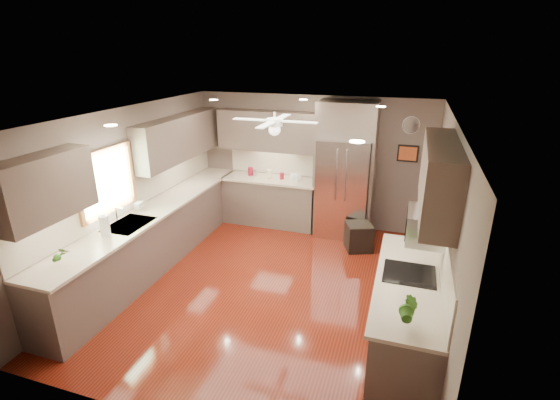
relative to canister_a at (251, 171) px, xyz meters
The scene contains 28 objects.
floor 2.73m from the canister_a, 62.60° to the right, with size 5.00×5.00×0.00m, color #4D120A.
ceiling 2.93m from the canister_a, 62.60° to the right, with size 5.00×5.00×0.00m, color white.
wall_back 1.21m from the canister_a, 12.29° to the left, with size 4.50×4.50×0.00m, color brown.
wall_front 4.89m from the canister_a, 76.22° to the right, with size 4.50×4.50×0.00m, color brown.
wall_left 2.51m from the canister_a, 115.79° to the right, with size 5.00×5.00×0.00m, color brown.
wall_right 4.09m from the canister_a, 33.34° to the right, with size 5.00×5.00×0.00m, color brown.
canister_a is the anchor object (origin of this frame).
canister_b 0.11m from the canister_a, 17.06° to the right, with size 0.08×0.08×0.12m, color silver.
canister_c 0.43m from the canister_a, ahead, with size 0.10×0.10×0.16m, color beige.
canister_d 0.66m from the canister_a, ahead, with size 0.08×0.08×0.13m, color maroon.
soap_bottle 2.43m from the canister_a, 112.28° to the right, with size 0.09×0.09×0.20m, color white.
potted_plant_left 4.05m from the canister_a, 100.95° to the right, with size 0.14×0.10×0.27m, color #2B5A19.
potted_plant_right 4.93m from the canister_a, 51.49° to the right, with size 0.17×0.14×0.31m, color #2B5A19.
bowl 0.94m from the canister_a, ahead, with size 0.24×0.24×0.06m, color beige.
left_run 2.30m from the canister_a, 110.65° to the right, with size 0.65×4.70×1.45m.
back_run 0.69m from the canister_a, ahead, with size 1.85×0.65×1.45m.
uppers 1.81m from the canister_a, 74.60° to the right, with size 4.50×4.70×0.95m.
window 2.99m from the canister_a, 111.03° to the right, with size 0.05×1.12×0.92m.
sink 2.85m from the canister_a, 105.61° to the right, with size 0.50×0.70×0.32m.
refrigerator 1.87m from the canister_a, ahead, with size 1.06×0.75×2.45m.
right_run 4.37m from the canister_a, 44.56° to the right, with size 0.70×2.20×1.45m.
microwave 4.27m from the canister_a, 41.24° to the right, with size 0.43×0.55×0.34m.
ceiling_fan 2.62m from the canister_a, 59.11° to the right, with size 1.18×1.18×0.32m.
recessed_lights 2.62m from the canister_a, 58.66° to the right, with size 2.84×3.14×0.01m.
wall_clock 3.10m from the canister_a, ahead, with size 0.30×0.03×0.30m.
framed_print 2.97m from the canister_a, ahead, with size 0.36×0.03×0.30m.
stool 2.48m from the canister_a, 16.32° to the right, with size 0.55×0.55×0.49m.
paper_towel 3.27m from the canister_a, 104.32° to the right, with size 0.13×0.13×0.32m.
Camera 1 is at (1.75, -4.87, 3.29)m, focal length 26.00 mm.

